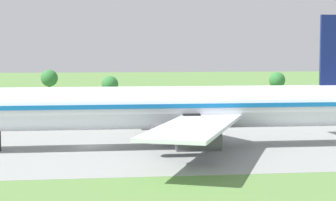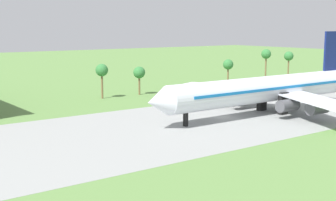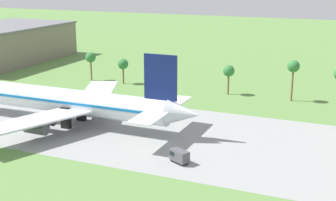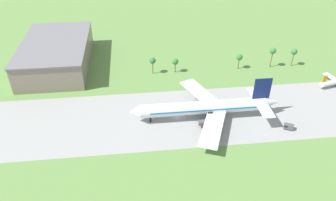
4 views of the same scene
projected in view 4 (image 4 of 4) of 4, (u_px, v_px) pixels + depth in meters
name	position (u px, v px, depth m)	size (l,w,h in m)	color
ground_plane	(177.00, 117.00, 152.58)	(600.00, 600.00, 0.00)	#5B8442
taxiway_strip	(177.00, 117.00, 152.58)	(320.00, 44.00, 0.02)	gray
jet_airliner	(206.00, 107.00, 148.75)	(69.45, 54.68, 19.29)	silver
baggage_tug	(288.00, 127.00, 144.25)	(4.55, 3.64, 2.64)	black
terminal_building	(56.00, 54.00, 189.64)	(36.72, 61.20, 15.05)	slate
palm_tree_row	(228.00, 57.00, 185.38)	(85.56, 3.60, 12.22)	brown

